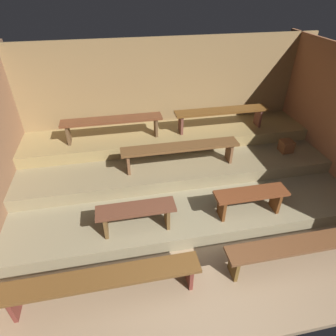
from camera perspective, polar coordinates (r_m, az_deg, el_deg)
ground at (r=5.30m, az=3.15°, el=-7.52°), size 6.74×4.92×0.08m
wall_back at (r=6.39m, az=-1.10°, el=13.82°), size 6.74×0.06×2.48m
platform_lower at (r=5.59m, az=1.92°, el=-2.79°), size 5.94×3.08×0.24m
platform_middle at (r=5.90m, az=0.77°, el=2.27°), size 5.94×1.97×0.24m
platform_upper at (r=6.16m, az=-0.10°, el=6.38°), size 5.94×1.05×0.24m
bench_floor_left at (r=3.88m, az=-12.66°, el=-21.04°), size 2.44×0.32×0.43m
bench_floor_right at (r=4.58m, az=26.43°, el=-13.61°), size 2.44×0.32×0.43m
bench_lower_left at (r=4.30m, az=-6.39°, el=-8.92°), size 1.17×0.32×0.43m
bench_lower_right at (r=4.72m, az=16.19°, el=-5.64°), size 1.17×0.32×0.43m
bench_middle_center at (r=5.23m, az=2.49°, el=3.76°), size 2.17×0.32×0.43m
bench_upper_left at (r=5.77m, az=-11.09°, el=8.93°), size 1.97×0.32×0.43m
bench_upper_right at (r=6.17m, az=10.59°, el=10.72°), size 1.97×0.32×0.43m
wooden_crate_middle at (r=6.27m, az=22.60°, el=4.06°), size 0.24×0.24×0.24m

